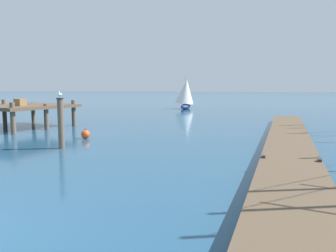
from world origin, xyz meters
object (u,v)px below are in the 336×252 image
(distant_sailboat, at_px, (186,94))
(perched_seagull, at_px, (60,94))
(mooring_piling, at_px, (61,122))
(mooring_buoy, at_px, (86,134))

(distant_sailboat, bearing_deg, perched_seagull, -82.49)
(perched_seagull, distance_m, distant_sailboat, 27.64)
(perched_seagull, bearing_deg, distant_sailboat, 97.51)
(mooring_piling, relative_size, distant_sailboat, 0.47)
(mooring_buoy, bearing_deg, mooring_piling, -75.68)
(mooring_piling, xyz_separation_m, mooring_buoy, (-0.68, 2.67, -0.91))
(distant_sailboat, bearing_deg, mooring_buoy, -83.24)
(mooring_piling, bearing_deg, distant_sailboat, 97.51)
(perched_seagull, relative_size, distant_sailboat, 0.08)
(perched_seagull, bearing_deg, mooring_piling, -65.89)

